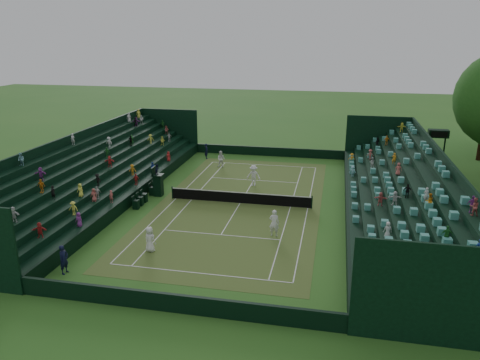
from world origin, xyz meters
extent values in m
plane|color=#2C6620|center=(0.00, 0.00, 0.00)|extent=(160.00, 160.00, 0.00)
cube|color=#3C7326|center=(0.00, 0.00, 0.01)|extent=(12.97, 26.77, 0.01)
cube|color=black|center=(0.00, 15.88, 0.50)|extent=(17.17, 0.20, 1.00)
cube|color=black|center=(0.00, -15.88, 0.50)|extent=(17.17, 0.20, 1.00)
cube|color=black|center=(8.48, 0.00, 0.50)|extent=(0.20, 31.77, 1.00)
cube|color=black|center=(-8.48, 0.00, 0.50)|extent=(0.20, 31.77, 1.00)
cube|color=black|center=(8.98, 0.00, 0.50)|extent=(0.80, 32.00, 1.00)
cube|color=black|center=(9.79, 0.00, 0.72)|extent=(0.80, 32.00, 1.45)
cube|color=black|center=(10.58, 0.00, 0.95)|extent=(0.80, 32.00, 1.90)
cube|color=black|center=(11.38, 0.00, 1.18)|extent=(0.80, 32.00, 2.35)
cube|color=black|center=(12.18, 0.00, 1.40)|extent=(0.80, 32.00, 2.80)
cube|color=black|center=(12.98, 0.00, 1.62)|extent=(0.80, 32.00, 3.25)
cube|color=black|center=(13.79, 0.00, 1.85)|extent=(0.80, 32.00, 3.70)
cube|color=black|center=(14.59, 0.00, 2.08)|extent=(0.80, 32.00, 4.15)
cube|color=black|center=(15.08, 0.00, 2.45)|extent=(0.20, 32.00, 4.90)
cube|color=black|center=(-8.98, 0.00, 0.50)|extent=(0.80, 32.00, 1.00)
cube|color=black|center=(-9.79, 0.00, 0.72)|extent=(0.80, 32.00, 1.45)
cube|color=black|center=(-10.58, 0.00, 0.95)|extent=(0.80, 32.00, 1.90)
cube|color=black|center=(-11.38, 0.00, 1.18)|extent=(0.80, 32.00, 2.35)
cube|color=black|center=(-12.18, 0.00, 1.40)|extent=(0.80, 32.00, 2.80)
cube|color=black|center=(-12.98, 0.00, 1.62)|extent=(0.80, 32.00, 3.25)
cube|color=black|center=(-13.79, 0.00, 1.85)|extent=(0.80, 32.00, 3.70)
cube|color=black|center=(-14.59, 0.00, 2.08)|extent=(0.80, 32.00, 4.15)
cube|color=black|center=(-15.08, 0.00, 2.45)|extent=(0.20, 32.00, 4.90)
cylinder|color=black|center=(-5.79, 0.00, 0.53)|extent=(0.10, 0.10, 1.06)
cylinder|color=black|center=(5.79, 0.00, 0.53)|extent=(0.10, 0.10, 1.06)
cube|color=black|center=(0.00, 0.00, 0.46)|extent=(11.57, 0.02, 0.86)
cube|color=white|center=(0.00, 0.00, 0.93)|extent=(11.57, 0.04, 0.07)
cylinder|color=black|center=(17.00, 16.00, 1.50)|extent=(0.16, 0.16, 3.00)
cylinder|color=black|center=(18.50, 16.00, 1.50)|extent=(0.16, 0.16, 3.00)
cube|color=black|center=(17.75, 16.00, 3.30)|extent=(2.00, 1.00, 0.80)
cylinder|color=black|center=(22.72, 18.70, 1.65)|extent=(0.50, 0.50, 3.30)
cube|color=black|center=(-7.19, 0.48, 0.89)|extent=(0.69, 0.69, 1.78)
cube|color=black|center=(-7.19, 0.48, 1.83)|extent=(0.89, 0.89, 0.10)
cube|color=black|center=(-7.54, 0.48, 2.18)|extent=(0.08, 0.89, 0.69)
imported|color=black|center=(-7.19, 0.48, 2.34)|extent=(0.43, 0.50, 0.92)
cube|color=black|center=(-7.77, -2.87, 0.36)|extent=(0.45, 0.45, 0.73)
cube|color=black|center=(-7.99, -2.87, 0.82)|extent=(0.05, 0.45, 0.45)
cube|color=black|center=(-7.77, -2.07, 0.36)|extent=(0.45, 0.45, 0.73)
cube|color=black|center=(-7.99, -2.07, 0.82)|extent=(0.05, 0.45, 0.45)
cube|color=black|center=(-7.77, -1.27, 0.36)|extent=(0.45, 0.45, 0.73)
cube|color=black|center=(-7.99, -1.27, 0.82)|extent=(0.05, 0.45, 0.45)
cube|color=black|center=(-7.77, 0.53, 0.36)|extent=(0.45, 0.45, 0.73)
cube|color=black|center=(-7.99, 0.53, 0.82)|extent=(0.05, 0.45, 0.45)
cube|color=black|center=(-7.77, 1.33, 0.36)|extent=(0.45, 0.45, 0.73)
cube|color=black|center=(-7.99, 1.33, 0.82)|extent=(0.05, 0.45, 0.45)
cube|color=black|center=(-7.77, 2.13, 0.36)|extent=(0.45, 0.45, 0.73)
cube|color=black|center=(-7.99, 2.13, 0.82)|extent=(0.05, 0.45, 0.45)
imported|color=white|center=(-3.77, -9.74, 0.83)|extent=(0.94, 0.77, 1.66)
imported|color=white|center=(3.58, -5.80, 0.95)|extent=(0.72, 0.49, 1.91)
imported|color=white|center=(-4.11, 10.18, 0.86)|extent=(0.87, 0.69, 1.73)
imported|color=white|center=(0.25, 4.81, 0.97)|extent=(1.27, 0.76, 1.93)
imported|color=black|center=(-6.54, 13.24, 0.84)|extent=(0.61, 0.72, 1.69)
imported|color=black|center=(-7.51, -13.42, 0.87)|extent=(0.51, 0.69, 1.74)
camera|label=1|loc=(7.31, -35.00, 13.22)|focal=35.00mm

